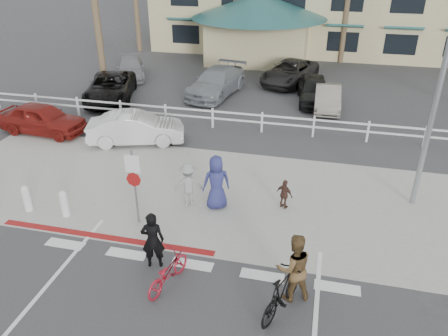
% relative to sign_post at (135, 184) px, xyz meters
% --- Properties ---
extents(ground, '(140.00, 140.00, 0.00)m').
position_rel_sign_post_xyz_m(ground, '(2.30, -2.20, -1.45)').
color(ground, '#333335').
extents(sidewalk_plaza, '(22.00, 7.00, 0.01)m').
position_rel_sign_post_xyz_m(sidewalk_plaza, '(2.30, 2.30, -1.44)').
color(sidewalk_plaza, gray).
rests_on(sidewalk_plaza, ground).
extents(cross_street, '(40.00, 5.00, 0.01)m').
position_rel_sign_post_xyz_m(cross_street, '(2.30, 6.30, -1.45)').
color(cross_street, '#333335').
rests_on(cross_street, ground).
extents(parking_lot, '(50.00, 16.00, 0.01)m').
position_rel_sign_post_xyz_m(parking_lot, '(2.30, 15.80, -1.45)').
color(parking_lot, '#333335').
rests_on(parking_lot, ground).
extents(curb_red, '(7.00, 0.25, 0.02)m').
position_rel_sign_post_xyz_m(curb_red, '(-0.70, -1.00, -1.44)').
color(curb_red, maroon).
rests_on(curb_red, ground).
extents(rail_fence, '(29.40, 0.16, 1.00)m').
position_rel_sign_post_xyz_m(rail_fence, '(2.80, 8.30, -0.95)').
color(rail_fence, silver).
rests_on(rail_fence, ground).
extents(sign_post, '(0.50, 0.10, 2.90)m').
position_rel_sign_post_xyz_m(sign_post, '(0.00, 0.00, 0.00)').
color(sign_post, gray).
rests_on(sign_post, ground).
extents(bollard_0, '(0.26, 0.26, 0.95)m').
position_rel_sign_post_xyz_m(bollard_0, '(-2.50, -0.20, -0.97)').
color(bollard_0, silver).
rests_on(bollard_0, ground).
extents(bollard_1, '(0.26, 0.26, 0.95)m').
position_rel_sign_post_xyz_m(bollard_1, '(-3.90, -0.20, -0.97)').
color(bollard_1, silver).
rests_on(bollard_1, ground).
extents(streetlight_0, '(0.60, 2.00, 9.00)m').
position_rel_sign_post_xyz_m(streetlight_0, '(8.80, 3.30, 3.05)').
color(streetlight_0, gray).
rests_on(streetlight_0, ground).
extents(bike_red, '(1.03, 1.81, 0.90)m').
position_rel_sign_post_xyz_m(bike_red, '(1.93, -2.52, -1.00)').
color(bike_red, maroon).
rests_on(bike_red, ground).
extents(rider_red, '(0.72, 0.56, 1.74)m').
position_rel_sign_post_xyz_m(rider_red, '(1.28, -1.85, -0.58)').
color(rider_red, black).
rests_on(rider_red, ground).
extents(bike_black, '(1.21, 2.00, 1.16)m').
position_rel_sign_post_xyz_m(bike_black, '(4.94, -2.73, -0.87)').
color(bike_black, black).
rests_on(bike_black, ground).
extents(rider_black, '(1.13, 1.01, 1.90)m').
position_rel_sign_post_xyz_m(rider_black, '(5.14, -2.18, -0.50)').
color(rider_black, brown).
rests_on(rider_black, ground).
extents(pedestrian_a, '(1.16, 0.93, 1.57)m').
position_rel_sign_post_xyz_m(pedestrian_a, '(1.26, 1.43, -0.67)').
color(pedestrian_a, gray).
rests_on(pedestrian_a, ground).
extents(pedestrian_child, '(0.68, 0.53, 1.07)m').
position_rel_sign_post_xyz_m(pedestrian_child, '(4.47, 1.96, -0.91)').
color(pedestrian_child, '#482D23').
rests_on(pedestrian_child, ground).
extents(pedestrian_b, '(1.10, 0.95, 1.91)m').
position_rel_sign_post_xyz_m(pedestrian_b, '(2.23, 1.50, -0.49)').
color(pedestrian_b, navy).
rests_on(pedestrian_b, ground).
extents(car_white_sedan, '(4.48, 2.71, 1.39)m').
position_rel_sign_post_xyz_m(car_white_sedan, '(-2.58, 5.83, -0.75)').
color(car_white_sedan, silver).
rests_on(car_white_sedan, ground).
extents(car_red_compact, '(4.27, 1.97, 1.42)m').
position_rel_sign_post_xyz_m(car_red_compact, '(-7.31, 5.87, -0.74)').
color(car_red_compact, maroon).
rests_on(car_red_compact, ground).
extents(lot_car_0, '(3.88, 5.74, 1.46)m').
position_rel_sign_post_xyz_m(lot_car_0, '(-6.36, 10.95, -0.72)').
color(lot_car_0, black).
rests_on(lot_car_0, ground).
extents(lot_car_1, '(2.97, 5.50, 1.51)m').
position_rel_sign_post_xyz_m(lot_car_1, '(-0.79, 13.27, -0.69)').
color(lot_car_1, gray).
rests_on(lot_car_1, ground).
extents(lot_car_2, '(2.18, 4.42, 1.45)m').
position_rel_sign_post_xyz_m(lot_car_2, '(4.83, 13.24, -0.73)').
color(lot_car_2, black).
rests_on(lot_car_2, ground).
extents(lot_car_3, '(1.44, 3.82, 1.25)m').
position_rel_sign_post_xyz_m(lot_car_3, '(5.61, 12.31, -0.83)').
color(lot_car_3, gray).
rests_on(lot_car_3, ground).
extents(lot_car_4, '(3.35, 4.63, 1.25)m').
position_rel_sign_post_xyz_m(lot_car_4, '(-7.19, 15.49, -0.83)').
color(lot_car_4, gray).
rests_on(lot_car_4, ground).
extents(lot_car_5, '(3.76, 5.54, 1.41)m').
position_rel_sign_post_xyz_m(lot_car_5, '(3.14, 16.61, -0.75)').
color(lot_car_5, black).
rests_on(lot_car_5, ground).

